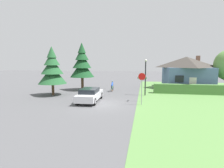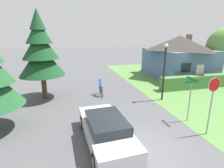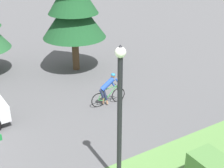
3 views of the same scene
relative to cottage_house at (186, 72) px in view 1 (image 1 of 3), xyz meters
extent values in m
plane|color=#515154|center=(-10.13, -12.63, -2.51)|extent=(140.00, 140.00, 0.00)
cube|color=#568442|center=(1.12, -8.63, -2.51)|extent=(16.00, 36.00, 0.01)
cube|color=slate|center=(0.00, 0.00, -0.89)|extent=(6.33, 7.52, 3.25)
pyramid|color=#3D3833|center=(0.00, 0.00, 1.54)|extent=(6.84, 8.12, 1.61)
cube|color=silver|center=(0.10, -3.70, -1.51)|extent=(0.90, 0.08, 2.00)
cube|color=black|center=(-1.62, -3.75, -0.73)|extent=(1.10, 0.09, 0.90)
cube|color=brown|center=(1.82, 0.79, 2.10)|extent=(0.51, 0.51, 0.80)
cube|color=#4C7A3D|center=(-0.71, -5.05, -1.90)|extent=(8.56, 0.90, 1.23)
cube|color=silver|center=(-11.63, -11.45, -1.91)|extent=(2.07, 4.82, 0.64)
cube|color=black|center=(-11.62, -11.64, -1.38)|extent=(1.72, 2.43, 0.43)
cylinder|color=black|center=(-12.51, -9.89, -2.17)|extent=(0.32, 0.70, 0.68)
cylinder|color=#ADADB2|center=(-12.51, -9.89, -2.17)|extent=(0.32, 0.41, 0.40)
cylinder|color=black|center=(-10.91, -9.81, -2.17)|extent=(0.32, 0.70, 0.68)
cylinder|color=#ADADB2|center=(-10.91, -9.81, -2.17)|extent=(0.32, 0.41, 0.40)
cylinder|color=black|center=(-12.34, -13.10, -2.17)|extent=(0.32, 0.70, 0.68)
cylinder|color=#ADADB2|center=(-12.34, -13.10, -2.17)|extent=(0.32, 0.41, 0.40)
cylinder|color=black|center=(-10.74, -13.02, -2.17)|extent=(0.32, 0.70, 0.68)
cylinder|color=#ADADB2|center=(-10.74, -13.02, -2.17)|extent=(0.32, 0.41, 0.40)
torus|color=black|center=(-10.56, -5.34, -2.19)|extent=(0.05, 0.68, 0.68)
torus|color=black|center=(-10.54, -4.32, -2.19)|extent=(0.05, 0.68, 0.68)
cylinder|color=#338C3F|center=(-10.56, -5.08, -2.04)|extent=(0.04, 0.18, 0.53)
cylinder|color=#338C3F|center=(-10.55, -4.71, -2.00)|extent=(0.05, 0.64, 0.63)
cylinder|color=#338C3F|center=(-10.55, -4.78, -1.74)|extent=(0.05, 0.76, 0.11)
cylinder|color=#338C3F|center=(-10.56, -5.17, -2.25)|extent=(0.04, 0.34, 0.15)
cylinder|color=#338C3F|center=(-10.56, -5.25, -1.98)|extent=(0.03, 0.21, 0.42)
cylinder|color=#338C3F|center=(-10.54, -4.36, -1.95)|extent=(0.04, 0.12, 0.50)
cylinder|color=black|center=(-10.54, -4.40, -1.70)|extent=(0.44, 0.03, 0.02)
ellipsoid|color=black|center=(-10.56, -5.15, -1.76)|extent=(0.08, 0.20, 0.05)
cylinder|color=#262D4C|center=(-10.56, -5.16, -1.92)|extent=(0.12, 0.25, 0.44)
cylinder|color=#262D4C|center=(-10.56, -5.00, -2.00)|extent=(0.12, 0.25, 0.59)
cylinder|color=#8C6647|center=(-10.56, -5.09, -2.27)|extent=(0.08, 0.08, 0.30)
cylinder|color=#8C6647|center=(-10.51, -4.93, -2.37)|extent=(0.17, 0.08, 0.21)
cylinder|color=#264CB2|center=(-10.55, -4.87, -1.52)|extent=(0.23, 0.70, 0.58)
cylinder|color=#264CB2|center=(-10.55, -4.63, -1.52)|extent=(0.08, 0.25, 0.36)
cylinder|color=#264CB2|center=(-10.55, -4.35, -1.52)|extent=(0.08, 0.25, 0.36)
sphere|color=#8C6647|center=(-10.55, -4.59, -1.18)|extent=(0.19, 0.19, 0.19)
ellipsoid|color=#267FBF|center=(-10.55, -4.59, -1.13)|extent=(0.22, 0.18, 0.12)
cylinder|color=gray|center=(-6.45, -12.09, -1.32)|extent=(0.07, 0.07, 2.37)
cylinder|color=red|center=(-6.45, -12.09, 0.14)|extent=(0.66, 0.05, 0.66)
cylinder|color=silver|center=(-6.45, -12.09, 0.14)|extent=(0.70, 0.04, 0.70)
cylinder|color=black|center=(-6.11, -7.07, -0.48)|extent=(0.14, 0.14, 4.07)
sphere|color=white|center=(-6.11, -7.07, 1.69)|extent=(0.29, 0.29, 0.29)
cone|color=black|center=(-6.11, -7.07, 1.84)|extent=(0.18, 0.18, 0.12)
cylinder|color=gray|center=(-6.45, -10.58, -1.34)|extent=(0.06, 0.06, 2.34)
cube|color=#197238|center=(-6.45, -10.58, -0.11)|extent=(0.90, 0.03, 0.16)
cube|color=#197238|center=(-6.45, -10.58, 0.05)|extent=(0.03, 0.90, 0.16)
cylinder|color=#4C3823|center=(-17.09, -8.96, -1.80)|extent=(0.31, 0.31, 1.42)
cone|color=#23562D|center=(-17.09, -8.96, -0.03)|extent=(3.32, 3.32, 2.13)
cone|color=#23562D|center=(-17.09, -8.96, 1.02)|extent=(2.59, 2.59, 1.87)
cone|color=#23562D|center=(-17.09, -8.96, 1.92)|extent=(1.86, 1.86, 1.62)
cone|color=#23562D|center=(-17.09, -8.96, 2.68)|extent=(1.13, 1.13, 1.36)
cylinder|color=#4C3823|center=(-15.04, -4.32, -1.57)|extent=(0.38, 0.38, 1.89)
cone|color=#194723|center=(-15.04, -4.32, 0.55)|extent=(3.42, 3.42, 2.34)
cone|color=#194723|center=(-15.04, -4.32, 1.70)|extent=(2.67, 2.67, 2.06)
cone|color=#194723|center=(-15.04, -4.32, 2.69)|extent=(1.92, 1.92, 1.78)
cone|color=#194723|center=(-15.04, -4.32, 3.53)|extent=(1.16, 1.16, 1.50)
camera|label=1|loc=(-6.23, -28.22, 1.35)|focal=28.00mm
camera|label=2|loc=(-13.16, -18.58, 2.42)|focal=28.00mm
camera|label=3|loc=(0.09, -11.04, 4.29)|focal=50.00mm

